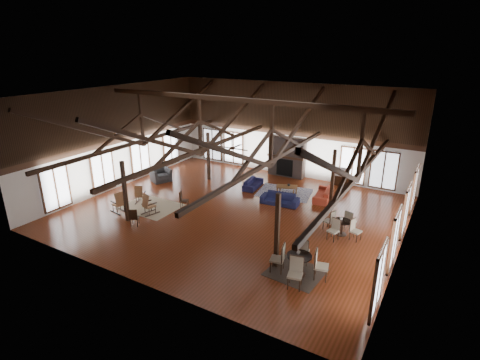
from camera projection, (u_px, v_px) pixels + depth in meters
The scene contains 31 objects.
floor at pixel (234, 212), 19.36m from camera, with size 16.00×16.00×0.00m, color #622514.
ceiling at pixel (234, 94), 17.34m from camera, with size 16.00×14.00×0.02m, color black.
wall_back at pixel (290, 130), 24.05m from camera, with size 16.00×0.02×6.00m, color silver.
wall_front at pixel (128, 206), 12.65m from camera, with size 16.00×0.02×6.00m, color silver.
wall_left at pixel (118, 137), 22.13m from camera, with size 0.02×14.00×6.00m, color silver.
wall_right at pixel (410, 185), 14.57m from camera, with size 0.02×14.00×6.00m, color silver.
roof_truss at pixel (234, 136), 18.00m from camera, with size 15.60×14.07×3.14m.
post_grid at pixel (234, 184), 18.85m from camera, with size 8.16×7.16×3.05m.
fireplace at pixel (287, 157), 24.36m from camera, with size 2.50×0.69×2.60m.
ceiling_fan at pixel (232, 148), 17.05m from camera, with size 1.60×1.60×0.75m.
sofa_navy_front at pixel (280, 199), 20.22m from camera, with size 2.05×0.80×0.60m, color #16183D.
sofa_navy_left at pixel (253, 183), 22.61m from camera, with size 0.70×1.79×0.52m, color #17153B.
sofa_orange at pixel (323, 194), 20.92m from camera, with size 0.81×2.08×0.61m, color #A4331F.
coffee_table at pixel (287, 187), 21.64m from camera, with size 1.34×0.99×0.46m.
vase at pixel (289, 184), 21.63m from camera, with size 0.17×0.17×0.18m, color #B2B2B2.
armchair at pixel (161, 175), 23.70m from camera, with size 1.04×1.20×0.78m, color #2E2E31.
side_table_lamp at pixel (162, 170), 24.67m from camera, with size 0.42×0.42×1.06m.
rocking_chair_a at pixel (140, 195), 20.35m from camera, with size 0.70×0.88×1.01m.
rocking_chair_b at pixel (148, 205), 18.92m from camera, with size 0.67×0.95×1.11m.
rocking_chair_c at pixel (119, 203), 19.12m from camera, with size 0.95×0.62×1.13m.
side_chair_a at pixel (182, 198), 19.64m from camera, with size 0.52×0.52×0.94m.
side_chair_b at pixel (134, 216), 17.63m from camera, with size 0.53×0.53×0.91m.
cafe_table_near at pixel (299, 261), 13.87m from camera, with size 2.23×2.23×1.14m.
cafe_table_far at pixel (342, 225), 16.88m from camera, with size 1.89×1.89×0.96m.
cup_near at pixel (298, 253), 13.88m from camera, with size 0.13×0.13×0.10m, color #B2B2B2.
cup_far at pixel (341, 219), 16.89m from camera, with size 0.13×0.13×0.10m, color #B2B2B2.
tv_console at pixel (342, 180), 23.03m from camera, with size 1.18×0.44×0.59m, color black.
television at pixel (342, 171), 22.85m from camera, with size 1.00×0.13×0.57m, color #B2B2B2.
rug_tan at pixel (151, 207), 19.98m from camera, with size 2.97×2.33×0.01m, color tan.
rug_navy at pixel (284, 192), 21.92m from camera, with size 3.02×2.26×0.01m, color #191845.
rug_dark at pixel (295, 272), 14.20m from camera, with size 1.99×1.81×0.01m, color black.
Camera 1 is at (9.13, -15.13, 8.11)m, focal length 28.00 mm.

